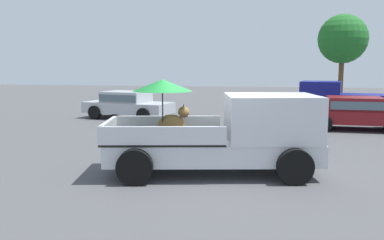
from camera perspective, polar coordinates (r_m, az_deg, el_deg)
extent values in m
plane|color=#4C4C4F|center=(9.86, 2.89, -7.49)|extent=(80.00, 80.00, 0.00)
cylinder|color=black|center=(10.95, 11.80, -3.95)|extent=(0.84, 0.42, 0.80)
cylinder|color=black|center=(9.10, 14.42, -6.44)|extent=(0.84, 0.42, 0.80)
cylinder|color=black|center=(10.77, -6.76, -4.04)|extent=(0.84, 0.42, 0.80)
cylinder|color=black|center=(8.88, -8.14, -6.62)|extent=(0.84, 0.42, 0.80)
cube|color=silver|center=(9.73, 2.91, -4.25)|extent=(5.25, 2.69, 0.50)
cube|color=silver|center=(9.78, 11.16, 0.37)|extent=(2.41, 2.21, 1.08)
cube|color=#4C606B|center=(10.01, 16.81, 1.51)|extent=(0.37, 1.70, 0.64)
cube|color=black|center=(9.67, -3.90, -2.63)|extent=(3.09, 2.32, 0.06)
cube|color=silver|center=(10.54, -3.61, -0.50)|extent=(2.77, 0.61, 0.40)
cube|color=silver|center=(8.73, -4.27, -2.24)|extent=(2.77, 0.61, 0.40)
cube|color=silver|center=(9.81, -11.81, -1.27)|extent=(0.44, 1.83, 0.40)
ellipsoid|color=olive|center=(9.86, -2.93, -0.72)|extent=(0.73, 0.44, 0.52)
sphere|color=olive|center=(9.81, -1.19, 1.13)|extent=(0.33, 0.33, 0.28)
cone|color=olive|center=(9.87, -1.18, 1.99)|extent=(0.10, 0.10, 0.12)
cone|color=olive|center=(9.71, -1.20, 1.89)|extent=(0.10, 0.10, 0.12)
cylinder|color=black|center=(9.73, -4.19, 1.00)|extent=(0.03, 0.03, 1.14)
cone|color=#19722D|center=(9.67, -4.23, 4.95)|extent=(1.68, 1.68, 0.28)
cylinder|color=black|center=(20.40, 16.41, 1.23)|extent=(0.80, 0.41, 0.76)
cylinder|color=black|center=(22.28, 16.86, 1.74)|extent=(0.80, 0.41, 0.76)
cylinder|color=black|center=(20.37, 25.40, 0.78)|extent=(0.80, 0.41, 0.76)
cylinder|color=black|center=(22.26, 25.09, 1.33)|extent=(0.80, 0.41, 0.76)
cube|color=navy|center=(21.25, 20.96, 1.74)|extent=(5.06, 2.71, 0.50)
cube|color=navy|center=(21.24, 17.82, 3.91)|extent=(2.22, 2.14, 1.00)
cube|color=navy|center=(21.23, 23.72, 2.81)|extent=(3.00, 2.30, 0.40)
cylinder|color=black|center=(20.06, -4.43, 1.27)|extent=(0.69, 0.36, 0.66)
cylinder|color=black|center=(18.53, -6.92, 0.70)|extent=(0.69, 0.36, 0.66)
cylinder|color=black|center=(21.43, -10.86, 1.57)|extent=(0.69, 0.36, 0.66)
cylinder|color=black|center=(20.00, -13.65, 1.05)|extent=(0.69, 0.36, 0.66)
cube|color=#ADB2B7|center=(19.94, -9.05, 1.79)|extent=(4.58, 2.67, 0.52)
cube|color=#ADB2B7|center=(19.95, -9.32, 3.23)|extent=(2.40, 2.02, 0.56)
cube|color=#4C606B|center=(19.95, -9.32, 3.23)|extent=(2.36, 2.09, 0.32)
cylinder|color=black|center=(18.28, 17.72, 0.29)|extent=(0.67, 0.25, 0.66)
cylinder|color=black|center=(16.54, 18.19, -0.48)|extent=(0.67, 0.25, 0.66)
cube|color=maroon|center=(17.55, 22.37, 0.50)|extent=(4.39, 1.99, 0.52)
cube|color=maroon|center=(17.49, 22.13, 2.13)|extent=(2.18, 1.71, 0.56)
cube|color=#4C606B|center=(17.49, 22.13, 2.13)|extent=(2.13, 1.79, 0.32)
cylinder|color=brown|center=(28.52, 20.38, 5.29)|extent=(0.32, 0.32, 3.19)
sphere|color=#1E6623|center=(28.55, 20.64, 10.74)|extent=(3.20, 3.20, 3.20)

